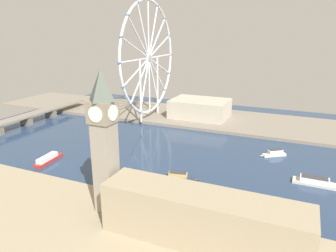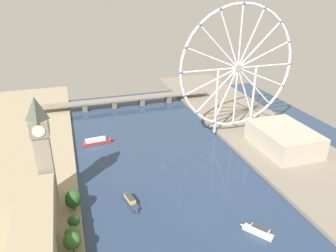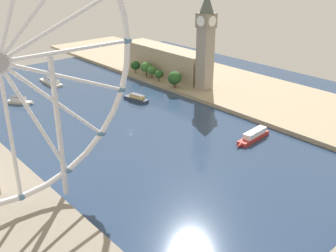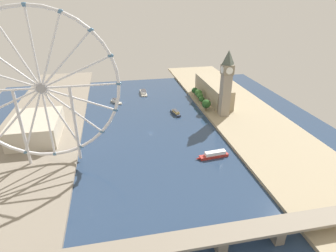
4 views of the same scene
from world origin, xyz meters
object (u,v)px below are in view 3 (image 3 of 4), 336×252
object	(u,v)px
tour_boat_1	(253,136)
tour_boat_2	(19,101)
parliament_block	(165,61)
tour_boat_0	(51,81)
clock_tower	(206,40)
tour_boat_3	(136,98)

from	to	relation	value
tour_boat_1	tour_boat_2	xyz separation A→B (m)	(82.74, -158.63, -0.25)
parliament_block	tour_boat_0	xyz separation A→B (m)	(89.69, -50.28, -13.07)
clock_tower	tour_boat_0	size ratio (longest dim) A/B	2.21
clock_tower	tour_boat_0	bearing A→B (deg)	-51.61
tour_boat_1	tour_boat_0	bearing A→B (deg)	-82.96
tour_boat_0	tour_boat_3	size ratio (longest dim) A/B	1.36
tour_boat_2	tour_boat_3	xyz separation A→B (m)	(-70.59, 54.27, -0.02)
tour_boat_0	tour_boat_2	size ratio (longest dim) A/B	1.70
clock_tower	tour_boat_3	bearing A→B (deg)	-21.06
tour_boat_0	tour_boat_1	size ratio (longest dim) A/B	1.08
parliament_block	tour_boat_3	bearing A→B (deg)	29.78
clock_tower	parliament_block	bearing A→B (deg)	-96.20
parliament_block	tour_boat_3	size ratio (longest dim) A/B	3.71
clock_tower	tour_boat_0	xyz separation A→B (m)	(83.68, -105.63, -40.81)
parliament_block	tour_boat_2	size ratio (longest dim) A/B	4.63
parliament_block	tour_boat_1	world-z (taller)	parliament_block
clock_tower	tour_boat_3	size ratio (longest dim) A/B	3.01
parliament_block	tour_boat_2	distance (m)	132.95
tour_boat_0	tour_boat_3	distance (m)	89.73
clock_tower	parliament_block	size ratio (longest dim) A/B	0.81
clock_tower	tour_boat_2	size ratio (longest dim) A/B	3.75
tour_boat_0	tour_boat_2	distance (m)	51.19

